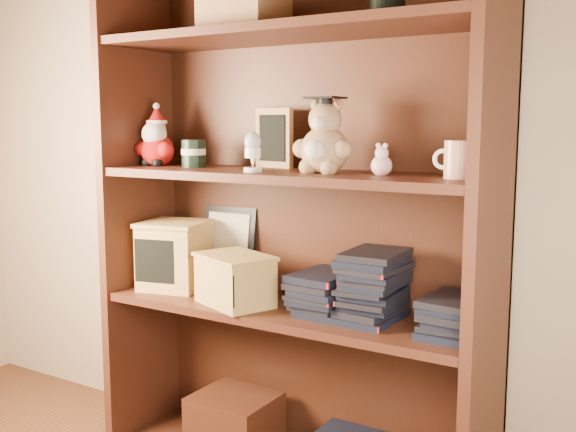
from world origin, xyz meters
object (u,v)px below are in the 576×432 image
at_px(grad_teddy_bear, 324,143).
at_px(teacher_mug, 458,160).
at_px(bookcase, 296,228).
at_px(treats_box, 175,254).

xyz_separation_m(grad_teddy_bear, teacher_mug, (0.38, 0.01, -0.03)).
distance_m(bookcase, grad_teddy_bear, 0.29).
bearing_deg(bookcase, grad_teddy_bear, -24.94).
distance_m(teacher_mug, treats_box, 0.99).
bearing_deg(treats_box, teacher_mug, 0.06).
height_order(bookcase, teacher_mug, bookcase).
height_order(grad_teddy_bear, teacher_mug, grad_teddy_bear).
relative_size(grad_teddy_bear, treats_box, 0.89).
bearing_deg(grad_teddy_bear, treats_box, 179.43).
bearing_deg(grad_teddy_bear, teacher_mug, 0.99).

